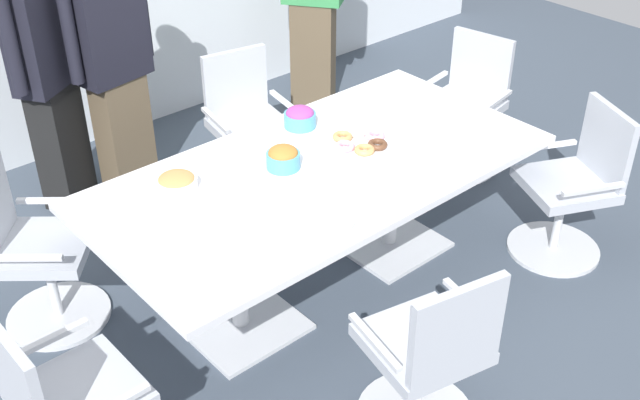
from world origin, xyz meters
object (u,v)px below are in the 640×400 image
(office_chair_3, at_px, (248,132))
(office_chair_4, at_px, (35,256))
(office_chair_2, at_px, (465,111))
(snack_bowl_candy_mix, at_px, (300,117))
(office_chair_0, at_px, (428,360))
(snack_bowl_pretzels, at_px, (283,157))
(napkin_pile, at_px, (408,178))
(person_standing_0, at_px, (47,74))
(conference_table, at_px, (320,188))
(donut_platter, at_px, (360,142))
(snack_bowl_cookies, at_px, (177,182))
(plate_stack, at_px, (330,221))
(person_standing_1, at_px, (114,67))
(office_chair_1, at_px, (573,191))

(office_chair_3, xyz_separation_m, office_chair_4, (-1.61, -0.36, 0.00))
(office_chair_2, distance_m, snack_bowl_candy_mix, 1.46)
(snack_bowl_candy_mix, bearing_deg, office_chair_0, -110.05)
(office_chair_3, distance_m, snack_bowl_pretzels, 1.14)
(office_chair_4, bearing_deg, snack_bowl_pretzels, 102.68)
(office_chair_0, bearing_deg, napkin_pile, 63.25)
(office_chair_4, relative_size, person_standing_0, 0.53)
(conference_table, distance_m, snack_bowl_candy_mix, 0.50)
(snack_bowl_candy_mix, xyz_separation_m, donut_platter, (0.10, -0.38, -0.04))
(donut_platter, xyz_separation_m, napkin_pile, (-0.10, -0.44, 0.02))
(snack_bowl_cookies, bearing_deg, napkin_pile, -39.37)
(office_chair_0, xyz_separation_m, napkin_pile, (0.55, 0.67, 0.38))
(conference_table, distance_m, office_chair_2, 1.67)
(conference_table, distance_m, plate_stack, 0.53)
(office_chair_0, xyz_separation_m, office_chair_3, (0.66, 2.17, 0.00))
(plate_stack, bearing_deg, office_chair_0, -92.71)
(person_standing_1, height_order, napkin_pile, person_standing_1)
(office_chair_1, xyz_separation_m, donut_platter, (-0.97, 0.75, 0.36))
(conference_table, xyz_separation_m, person_standing_1, (-0.29, 1.59, 0.24))
(conference_table, xyz_separation_m, napkin_pile, (0.22, -0.41, 0.17))
(person_standing_0, height_order, snack_bowl_cookies, person_standing_0)
(office_chair_3, height_order, snack_bowl_cookies, office_chair_3)
(person_standing_1, bearing_deg, napkin_pile, 94.33)
(office_chair_0, bearing_deg, donut_platter, 72.40)
(office_chair_0, height_order, office_chair_2, same)
(snack_bowl_cookies, bearing_deg, plate_stack, -63.53)
(office_chair_1, xyz_separation_m, plate_stack, (-1.59, 0.30, 0.36))
(donut_platter, bearing_deg, office_chair_1, -37.55)
(office_chair_4, relative_size, snack_bowl_candy_mix, 5.07)
(office_chair_2, xyz_separation_m, office_chair_3, (-1.28, 0.74, 0.00))
(office_chair_4, bearing_deg, office_chair_0, 68.29)
(office_chair_0, distance_m, office_chair_3, 2.26)
(office_chair_0, relative_size, snack_bowl_pretzels, 5.22)
(snack_bowl_candy_mix, bearing_deg, office_chair_1, -46.35)
(office_chair_2, xyz_separation_m, snack_bowl_candy_mix, (-1.40, 0.07, 0.40))
(office_chair_0, relative_size, snack_bowl_cookies, 4.50)
(donut_platter, xyz_separation_m, plate_stack, (-0.62, -0.45, -0.01))
(snack_bowl_pretzels, xyz_separation_m, napkin_pile, (0.36, -0.53, -0.02))
(conference_table, xyz_separation_m, snack_bowl_cookies, (-0.66, 0.31, 0.16))
(person_standing_1, relative_size, snack_bowl_cookies, 8.27)
(snack_bowl_pretzels, bearing_deg, conference_table, -40.81)
(snack_bowl_cookies, xyz_separation_m, plate_stack, (0.36, -0.72, -0.02))
(office_chair_0, xyz_separation_m, person_standing_1, (0.05, 2.67, 0.46))
(person_standing_1, relative_size, plate_stack, 7.25)
(office_chair_4, distance_m, plate_stack, 1.55)
(conference_table, xyz_separation_m, office_chair_2, (1.62, 0.35, -0.22))
(office_chair_3, height_order, donut_platter, office_chair_3)
(office_chair_2, bearing_deg, snack_bowl_candy_mix, 77.21)
(snack_bowl_candy_mix, relative_size, donut_platter, 0.58)
(conference_table, distance_m, snack_bowl_cookies, 0.75)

